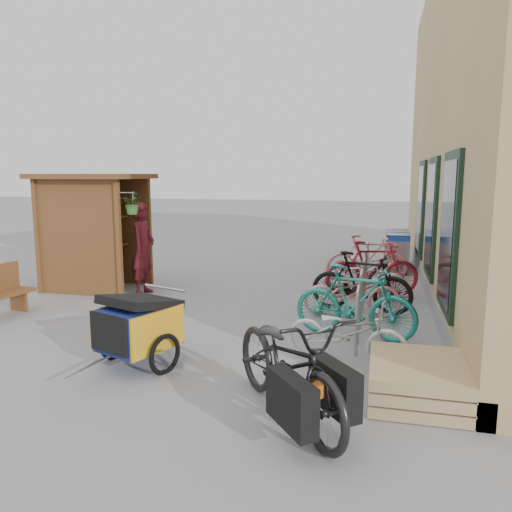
% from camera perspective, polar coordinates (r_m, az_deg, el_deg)
% --- Properties ---
extents(ground, '(80.00, 80.00, 0.00)m').
position_cam_1_polar(ground, '(7.56, -6.52, -9.15)').
color(ground, gray).
extents(kiosk, '(2.49, 1.65, 2.40)m').
position_cam_1_polar(kiosk, '(10.90, -18.40, 4.44)').
color(kiosk, brown).
rests_on(kiosk, ground).
extents(bike_rack, '(0.05, 5.35, 0.86)m').
position_cam_1_polar(bike_rack, '(9.30, 12.20, -2.50)').
color(bike_rack, '#A5A8AD').
rests_on(bike_rack, ground).
extents(pallet_stack, '(1.00, 1.20, 0.40)m').
position_cam_1_polar(pallet_stack, '(5.76, 17.95, -13.37)').
color(pallet_stack, tan).
rests_on(pallet_stack, ground).
extents(shopping_carts, '(0.55, 2.20, 0.99)m').
position_cam_1_polar(shopping_carts, '(13.35, 15.80, 1.17)').
color(shopping_carts, silver).
rests_on(shopping_carts, ground).
extents(child_trailer, '(1.08, 1.65, 0.96)m').
position_cam_1_polar(child_trailer, '(6.46, -13.34, -7.64)').
color(child_trailer, navy).
rests_on(child_trailer, ground).
extents(cargo_bike, '(1.91, 2.15, 1.12)m').
position_cam_1_polar(cargo_bike, '(4.97, 3.79, -12.30)').
color(cargo_bike, black).
rests_on(cargo_bike, ground).
extents(person_kiosk, '(0.49, 0.70, 1.85)m').
position_cam_1_polar(person_kiosk, '(10.19, -12.81, 0.82)').
color(person_kiosk, maroon).
rests_on(person_kiosk, ground).
extents(bike_0, '(1.64, 0.83, 0.82)m').
position_cam_1_polar(bike_0, '(6.48, 10.31, -8.61)').
color(bike_0, silver).
rests_on(bike_0, ground).
extents(bike_1, '(1.88, 0.87, 1.09)m').
position_cam_1_polar(bike_1, '(7.46, 11.25, -5.18)').
color(bike_1, teal).
rests_on(bike_1, ground).
extents(bike_2, '(1.69, 0.83, 0.85)m').
position_cam_1_polar(bike_2, '(8.58, 10.90, -4.10)').
color(bike_2, '#D78B8F').
rests_on(bike_2, ground).
extents(bike_3, '(1.83, 0.80, 1.07)m').
position_cam_1_polar(bike_3, '(8.87, 11.93, -2.96)').
color(bike_3, black).
rests_on(bike_3, ground).
extents(bike_4, '(1.61, 0.58, 0.84)m').
position_cam_1_polar(bike_4, '(9.86, 12.22, -2.41)').
color(bike_4, '#BABCC0').
rests_on(bike_4, ground).
extents(bike_5, '(1.92, 1.01, 1.11)m').
position_cam_1_polar(bike_5, '(10.07, 13.15, -1.42)').
color(bike_5, maroon).
rests_on(bike_5, ground).
extents(bike_6, '(1.72, 1.08, 0.85)m').
position_cam_1_polar(bike_6, '(11.00, 12.44, -1.19)').
color(bike_6, '#BABCC0').
rests_on(bike_6, ground).
extents(bike_7, '(1.88, 0.93, 1.09)m').
position_cam_1_polar(bike_7, '(11.24, 12.54, -0.36)').
color(bike_7, '#D78B8F').
rests_on(bike_7, ground).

